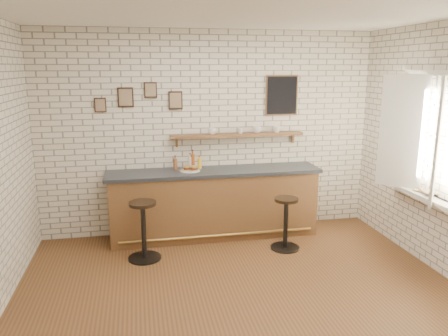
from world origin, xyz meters
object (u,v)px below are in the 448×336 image
Objects in this scene: bar_counter at (214,203)px; book_lower at (420,192)px; bitters_bottle_amber at (193,161)px; shelf_cup_a at (212,131)px; shelf_cup_d at (277,129)px; ciabatta_sandwich at (191,168)px; bar_stool_left at (144,229)px; shelf_cup_c at (257,130)px; book_upper at (422,191)px; bitters_bottle_brown at (175,164)px; bitters_bottle_white at (190,162)px; condiment_bottle_yellow at (200,163)px; sandwich_plate at (190,171)px; shelf_cup_b at (241,131)px; bar_stool_right at (286,222)px.

bar_counter is 13.16× the size of book_lower.
shelf_cup_a is at bearing 11.00° from bitters_bottle_amber.
shelf_cup_d is at bearing -13.08° from shelf_cup_a.
bar_stool_left is at bearing -138.47° from ciabatta_sandwich.
shelf_cup_a is at bearing 87.09° from bar_counter.
bar_counter is at bearing 30.80° from bar_stool_left.
book_upper is (1.68, -1.64, -0.59)m from shelf_cup_c.
bitters_bottle_brown is 0.89× the size of bitters_bottle_white.
sandwich_plate is at bearing -138.20° from condiment_bottle_yellow.
ciabatta_sandwich is 0.94m from shelf_cup_b.
shelf_cup_d is (1.36, 0.20, 0.53)m from sandwich_plate.
bar_stool_right is at bearing -57.93° from shelf_cup_a.
book_lower is 0.96× the size of book_upper.
bitters_bottle_brown is 1.08× the size of condiment_bottle_yellow.
condiment_bottle_yellow is at bearing 142.68° from shelf_cup_b.
bitters_bottle_amber is 2.35× the size of shelf_cup_a.
shelf_cup_b is at bearing 29.05° from bar_stool_left.
bar_stool_right is at bearing -34.44° from bitters_bottle_amber.
bitters_bottle_white is (0.22, -0.00, 0.01)m from bitters_bottle_brown.
condiment_bottle_yellow is at bearing 128.13° from book_lower.
condiment_bottle_yellow is at bearing 143.12° from bar_stool_right.
shelf_cup_a is at bearing 156.56° from shelf_cup_d.
book_upper is at bearing -27.94° from ciabatta_sandwich.
shelf_cup_b is (1.48, 0.82, 1.12)m from bar_stool_left.
condiment_bottle_yellow is at bearing 162.86° from book_upper.
shelf_cup_b is at bearing 14.29° from sandwich_plate.
shelf_cup_d is (1.00, 0.20, 1.04)m from bar_counter.
sandwich_plate is 0.67m from shelf_cup_a.
condiment_bottle_yellow is at bearing 84.90° from shelf_cup_c.
shelf_cup_b is 0.25m from shelf_cup_c.
bar_stool_left is 3.32× the size of book_lower.
condiment_bottle_yellow reaches higher than bar_counter.
bitters_bottle_white is 2.19× the size of shelf_cup_d.
bar_counter is 25.76× the size of shelf_cup_a.
bar_counter is 0.82m from bitters_bottle_brown.
book_upper is (3.42, -0.82, 0.54)m from bar_stool_left.
shelf_cup_d is 2.20m from book_lower.
bitters_bottle_brown is 0.88× the size of book_lower.
bar_counter is at bearing -105.99° from shelf_cup_a.
shelf_cup_a is at bearing 135.16° from bar_stool_right.
book_lower is (1.68, -1.61, -0.61)m from shelf_cup_c.
shelf_cup_a reaches higher than condiment_bottle_yellow.
bar_counter is 3.96× the size of bar_stool_left.
ciabatta_sandwich is 1.54m from bar_stool_right.
shelf_cup_d is at bearing 2.54° from bitters_bottle_white.
bitters_bottle_amber is at bearing 145.56° from bar_stool_right.
bitters_bottle_brown reaches higher than bar_counter.
bitters_bottle_brown is 3.31m from book_lower.
bitters_bottle_white reaches higher than bar_counter.
condiment_bottle_yellow is (0.10, 0.00, -0.03)m from bitters_bottle_amber.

